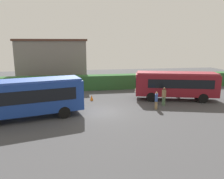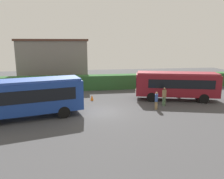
{
  "view_description": "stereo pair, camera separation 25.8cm",
  "coord_description": "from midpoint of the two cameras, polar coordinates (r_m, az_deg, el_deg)",
  "views": [
    {
      "loc": [
        -2.36,
        -18.8,
        6.1
      ],
      "look_at": [
        1.04,
        1.15,
        1.79
      ],
      "focal_mm": 35.07,
      "sensor_mm": 36.0,
      "label": 1
    },
    {
      "loc": [
        -2.1,
        -18.84,
        6.1
      ],
      "look_at": [
        1.04,
        1.15,
        1.79
      ],
      "focal_mm": 35.07,
      "sensor_mm": 36.0,
      "label": 2
    }
  ],
  "objects": [
    {
      "name": "depot_building",
      "position": [
        35.04,
        -15.29,
        7.08
      ],
      "size": [
        10.26,
        6.1,
        6.67
      ],
      "color": "slate",
      "rests_on": "ground_plane"
    },
    {
      "name": "traffic_cone",
      "position": [
        23.84,
        -5.65,
        -2.14
      ],
      "size": [
        0.36,
        0.36,
        0.6
      ],
      "primitive_type": "cone",
      "color": "orange",
      "rests_on": "ground_plane"
    },
    {
      "name": "hedge_row",
      "position": [
        29.38,
        -5.17,
        1.87
      ],
      "size": [
        44.0,
        1.7,
        1.9
      ],
      "primitive_type": "cube",
      "color": "#2B5A2A",
      "rests_on": "ground_plane"
    },
    {
      "name": "bus_blue",
      "position": [
        19.06,
        -21.74,
        -1.73
      ],
      "size": [
        9.22,
        4.6,
        3.23
      ],
      "rotation": [
        0.0,
        0.0,
        3.39
      ],
      "color": "navy",
      "rests_on": "ground_plane"
    },
    {
      "name": "bus_maroon",
      "position": [
        24.65,
        15.99,
        1.38
      ],
      "size": [
        8.9,
        4.59,
        3.03
      ],
      "rotation": [
        0.0,
        0.0,
        2.86
      ],
      "color": "maroon",
      "rests_on": "ground_plane"
    },
    {
      "name": "person_center",
      "position": [
        22.24,
        13.06,
        -1.64
      ],
      "size": [
        0.46,
        0.44,
        1.82
      ],
      "rotation": [
        0.0,
        0.0,
        2.25
      ],
      "color": "#4C6B47",
      "rests_on": "ground_plane"
    },
    {
      "name": "person_left",
      "position": [
        20.89,
        11.13,
        -2.73
      ],
      "size": [
        0.43,
        0.55,
        1.67
      ],
      "rotation": [
        0.0,
        0.0,
        2.74
      ],
      "color": "olive",
      "rests_on": "ground_plane"
    },
    {
      "name": "person_right",
      "position": [
        27.29,
        15.32,
        0.76
      ],
      "size": [
        0.44,
        0.51,
        1.85
      ],
      "rotation": [
        0.0,
        0.0,
        2.64
      ],
      "color": "#334C8C",
      "rests_on": "ground_plane"
    },
    {
      "name": "ground_plane",
      "position": [
        19.91,
        -2.79,
        -5.85
      ],
      "size": [
        64.0,
        64.0,
        0.0
      ],
      "primitive_type": "plane",
      "color": "#424244"
    }
  ]
}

